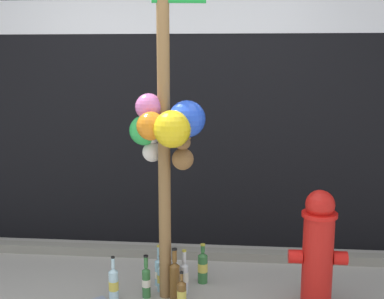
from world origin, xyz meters
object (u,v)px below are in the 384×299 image
(fire_hydrant, at_px, (318,248))
(bottle_0, at_px, (175,279))
(bottle_1, at_px, (159,271))
(bottle_3, at_px, (203,267))
(bottle_7, at_px, (182,294))
(memorial_post, at_px, (165,104))
(bottle_5, at_px, (146,281))
(bottle_2, at_px, (184,276))
(bottle_6, at_px, (114,284))
(bottle_4, at_px, (161,277))

(fire_hydrant, bearing_deg, bottle_0, 179.99)
(bottle_1, distance_m, bottle_3, 0.35)
(bottle_7, bearing_deg, memorial_post, 131.52)
(bottle_3, xyz_separation_m, bottle_7, (-0.12, -0.44, -0.02))
(memorial_post, height_order, bottle_0, memorial_post)
(bottle_3, bearing_deg, bottle_5, -144.45)
(fire_hydrant, distance_m, bottle_0, 1.07)
(bottle_7, bearing_deg, bottle_3, 74.94)
(bottle_0, xyz_separation_m, bottle_7, (0.07, -0.14, -0.05))
(bottle_5, distance_m, bottle_7, 0.32)
(bottle_2, xyz_separation_m, bottle_7, (0.01, -0.25, -0.02))
(bottle_1, distance_m, bottle_6, 0.41)
(bottle_7, bearing_deg, bottle_5, 151.84)
(bottle_0, relative_size, bottle_5, 1.20)
(bottle_0, bearing_deg, bottle_2, 61.74)
(bottle_0, distance_m, bottle_1, 0.28)
(bottle_0, distance_m, bottle_4, 0.18)
(bottle_3, xyz_separation_m, bottle_6, (-0.63, -0.36, -0.01))
(bottle_1, height_order, bottle_3, bottle_1)
(fire_hydrant, bearing_deg, bottle_5, 179.39)
(bottle_0, relative_size, bottle_6, 1.17)
(memorial_post, height_order, bottle_4, memorial_post)
(bottle_4, bearing_deg, bottle_6, -151.02)
(bottle_1, xyz_separation_m, bottle_7, (0.22, -0.37, -0.00))
(fire_hydrant, relative_size, bottle_6, 2.53)
(bottle_3, bearing_deg, fire_hydrant, -19.64)
(bottle_1, bearing_deg, bottle_2, -28.61)
(memorial_post, distance_m, bottle_5, 1.34)
(bottle_4, bearing_deg, bottle_5, -130.30)
(memorial_post, height_order, bottle_6, memorial_post)
(memorial_post, height_order, bottle_3, memorial_post)
(bottle_6, distance_m, bottle_7, 0.52)
(bottle_6, bearing_deg, bottle_4, 28.98)
(bottle_1, height_order, bottle_4, bottle_1)
(bottle_1, bearing_deg, bottle_4, -73.06)
(bottle_2, height_order, bottle_3, bottle_2)
(bottle_3, bearing_deg, memorial_post, -129.76)
(bottle_2, relative_size, bottle_7, 1.23)
(bottle_1, xyz_separation_m, bottle_4, (0.03, -0.10, -0.01))
(bottle_0, height_order, bottle_2, bottle_0)
(bottle_0, xyz_separation_m, bottle_2, (0.06, 0.11, -0.03))
(bottle_3, bearing_deg, bottle_0, -121.76)
(memorial_post, xyz_separation_m, fire_hydrant, (1.09, -0.01, -1.02))
(bottle_1, xyz_separation_m, bottle_6, (-0.29, -0.28, 0.01))
(memorial_post, bearing_deg, bottle_4, 117.86)
(bottle_7, bearing_deg, bottle_6, 170.90)
(memorial_post, distance_m, bottle_6, 1.38)
(bottle_0, bearing_deg, bottle_5, 176.50)
(bottle_5, height_order, bottle_7, bottle_5)
(memorial_post, height_order, bottle_7, memorial_post)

